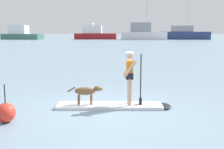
# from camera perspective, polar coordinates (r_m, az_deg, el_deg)

# --- Properties ---
(ground_plane) EXTENTS (400.00, 400.00, 0.00)m
(ground_plane) POSITION_cam_1_polar(r_m,az_deg,el_deg) (9.32, -0.51, -6.39)
(ground_plane) COLOR gray
(paddleboard) EXTENTS (3.65, 1.04, 0.10)m
(paddleboard) POSITION_cam_1_polar(r_m,az_deg,el_deg) (9.31, 0.91, -6.10)
(paddleboard) COLOR silver
(paddleboard) RESTS_ON ground_plane
(person_paddler) EXTENTS (0.62, 0.50, 1.67)m
(person_paddler) POSITION_cam_1_polar(r_m,az_deg,el_deg) (9.12, 3.54, 0.12)
(person_paddler) COLOR tan
(person_paddler) RESTS_ON paddleboard
(dog) EXTENTS (1.12, 0.27, 0.59)m
(dog) POSITION_cam_1_polar(r_m,az_deg,el_deg) (9.25, -4.97, -3.34)
(dog) COLOR brown
(dog) RESTS_ON paddleboard
(moored_boat_far_starboard) EXTENTS (12.26, 5.98, 12.04)m
(moored_boat_far_starboard) POSITION_cam_1_polar(r_m,az_deg,el_deg) (84.55, -17.32, 7.52)
(moored_boat_far_starboard) COLOR #3F7266
(moored_boat_far_starboard) RESTS_ON ground_plane
(moored_boat_starboard) EXTENTS (11.62, 3.26, 4.50)m
(moored_boat_starboard) POSITION_cam_1_polar(r_m,az_deg,el_deg) (82.64, -3.40, 7.87)
(moored_boat_starboard) COLOR maroon
(moored_boat_starboard) RESTS_ON ground_plane
(moored_boat_port) EXTENTS (11.96, 3.65, 9.50)m
(moored_boat_port) POSITION_cam_1_polar(r_m,az_deg,el_deg) (78.19, 6.10, 7.98)
(moored_boat_port) COLOR white
(moored_boat_port) RESTS_ON ground_plane
(moored_boat_far_port) EXTENTS (13.14, 4.02, 12.84)m
(moored_boat_far_port) POSITION_cam_1_polar(r_m,az_deg,el_deg) (82.83, 13.98, 7.65)
(moored_boat_far_port) COLOR navy
(moored_boat_far_port) RESTS_ON ground_plane
(marker_buoy) EXTENTS (0.52, 0.52, 1.02)m
(marker_buoy) POSITION_cam_1_polar(r_m,az_deg,el_deg) (8.28, -19.98, -6.98)
(marker_buoy) COLOR red
(marker_buoy) RESTS_ON ground_plane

